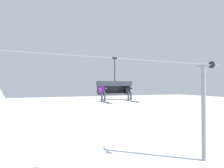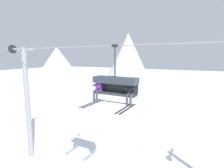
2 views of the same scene
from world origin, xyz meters
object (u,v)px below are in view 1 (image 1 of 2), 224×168
at_px(lift_tower_far, 204,109).
at_px(skier_purple, 102,91).
at_px(chairlift_chair, 114,86).
at_px(skier_black, 128,90).

relative_size(lift_tower_far, skier_purple, 4.94).
bearing_deg(lift_tower_far, chairlift_chair, -175.34).
xyz_separation_m(chairlift_chair, skier_black, (0.88, -0.22, -0.30)).
bearing_deg(skier_purple, lift_tower_far, 5.55).
bearing_deg(lift_tower_far, skier_black, -173.21).
distance_m(lift_tower_far, skier_black, 8.05).
xyz_separation_m(skier_purple, skier_black, (1.76, 0.00, 0.00)).
height_order(lift_tower_far, skier_black, lift_tower_far).
bearing_deg(skier_black, chairlift_chair, 165.89).
relative_size(chairlift_chair, skier_black, 1.57).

